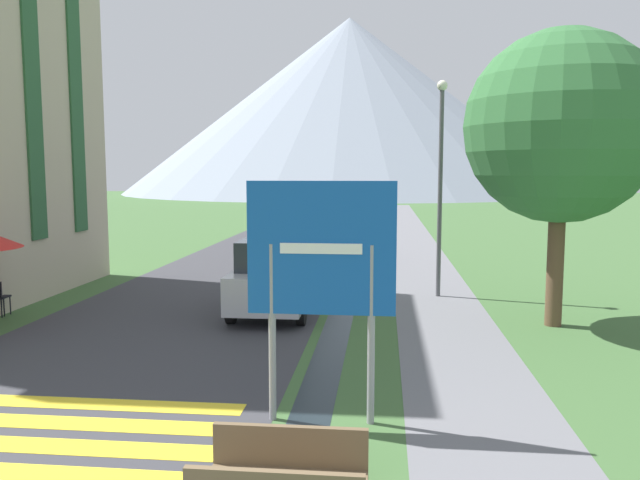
# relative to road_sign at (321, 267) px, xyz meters

# --- Properties ---
(ground_plane) EXTENTS (160.00, 160.00, 0.00)m
(ground_plane) POSITION_rel_road_sign_xyz_m (-1.37, 15.26, -2.13)
(ground_plane) COLOR #3D6033
(road) EXTENTS (6.40, 60.00, 0.01)m
(road) POSITION_rel_road_sign_xyz_m (-3.87, 25.26, -2.13)
(road) COLOR #38383D
(road) RESTS_ON ground_plane
(footpath) EXTENTS (2.20, 60.00, 0.01)m
(footpath) POSITION_rel_road_sign_xyz_m (2.23, 25.26, -2.13)
(footpath) COLOR slate
(footpath) RESTS_ON ground_plane
(drainage_channel) EXTENTS (0.60, 60.00, 0.00)m
(drainage_channel) POSITION_rel_road_sign_xyz_m (-0.17, 25.26, -2.13)
(drainage_channel) COLOR black
(drainage_channel) RESTS_ON ground_plane
(crosswalk_marking) EXTENTS (5.44, 2.54, 0.01)m
(crosswalk_marking) POSITION_rel_road_sign_xyz_m (-3.87, -0.77, -2.13)
(crosswalk_marking) COLOR yellow
(crosswalk_marking) RESTS_ON ground_plane
(mountain_distant) EXTENTS (70.28, 70.28, 27.35)m
(mountain_distant) POSITION_rel_road_sign_xyz_m (-4.83, 92.59, 11.54)
(mountain_distant) COLOR gray
(mountain_distant) RESTS_ON ground_plane
(road_sign) EXTENTS (1.98, 0.11, 3.27)m
(road_sign) POSITION_rel_road_sign_xyz_m (0.00, 0.00, 0.00)
(road_sign) COLOR gray
(road_sign) RESTS_ON ground_plane
(parked_car_near) EXTENTS (1.77, 3.86, 1.82)m
(parked_car_near) POSITION_rel_road_sign_xyz_m (-1.77, 6.43, -1.23)
(parked_car_near) COLOR #B2B2B7
(parked_car_near) RESTS_ON ground_plane
(parked_car_far) EXTENTS (1.78, 4.55, 1.82)m
(parked_car_far) POSITION_rel_road_sign_xyz_m (-1.82, 15.90, -1.22)
(parked_car_far) COLOR black
(parked_car_far) RESTS_ON ground_plane
(streetlamp) EXTENTS (0.28, 0.28, 5.79)m
(streetlamp) POSITION_rel_road_sign_xyz_m (2.32, 8.88, 1.25)
(streetlamp) COLOR #515156
(streetlamp) RESTS_ON ground_plane
(tree_by_path) EXTENTS (4.13, 4.13, 6.41)m
(tree_by_path) POSITION_rel_road_sign_xyz_m (4.57, 5.84, 2.19)
(tree_by_path) COLOR brown
(tree_by_path) RESTS_ON ground_plane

